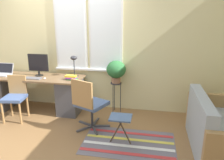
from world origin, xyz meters
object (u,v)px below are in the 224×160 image
(desk_chair_wooden, at_px, (15,96))
(office_chair_swivel, at_px, (89,103))
(book_stack, at_px, (71,77))
(potted_plant, at_px, (116,70))
(plant_stand, at_px, (116,87))
(folding_stool, at_px, (121,120))
(couch_loveseat, at_px, (218,132))
(monitor, at_px, (38,64))
(keyboard, at_px, (33,78))
(mouse, at_px, (45,78))
(laptop, at_px, (3,72))
(desk_lamp, at_px, (74,61))

(desk_chair_wooden, bearing_deg, office_chair_swivel, -13.61)
(book_stack, xyz_separation_m, potted_plant, (0.84, 0.25, 0.13))
(office_chair_swivel, xyz_separation_m, plant_stand, (0.34, 0.78, 0.05))
(book_stack, distance_m, folding_stool, 1.45)
(plant_stand, bearing_deg, book_stack, -163.58)
(book_stack, distance_m, couch_loveseat, 2.68)
(desk_chair_wooden, distance_m, folding_stool, 2.14)
(potted_plant, relative_size, folding_stool, 0.97)
(desk_chair_wooden, distance_m, plant_stand, 1.93)
(couch_loveseat, height_order, plant_stand, couch_loveseat)
(book_stack, relative_size, couch_loveseat, 0.16)
(monitor, bearing_deg, keyboard, -93.72)
(keyboard, distance_m, couch_loveseat, 3.39)
(desk_chair_wooden, height_order, office_chair_swivel, office_chair_swivel)
(office_chair_swivel, xyz_separation_m, potted_plant, (0.34, 0.78, 0.40))
(desk_chair_wooden, bearing_deg, couch_loveseat, -14.74)
(mouse, bearing_deg, couch_loveseat, -13.21)
(laptop, distance_m, desk_chair_wooden, 0.80)
(monitor, xyz_separation_m, desk_chair_wooden, (-0.23, -0.55, -0.51))
(laptop, bearing_deg, potted_plant, 3.79)
(monitor, xyz_separation_m, plant_stand, (1.59, 0.09, -0.43))
(desk_lamp, distance_m, desk_chair_wooden, 1.29)
(mouse, height_order, couch_loveseat, couch_loveseat)
(book_stack, distance_m, office_chair_swivel, 0.78)
(laptop, relative_size, plant_stand, 0.57)
(keyboard, height_order, plant_stand, keyboard)
(desk_lamp, bearing_deg, plant_stand, 0.33)
(monitor, distance_m, plant_stand, 1.65)
(laptop, relative_size, couch_loveseat, 0.25)
(laptop, distance_m, potted_plant, 2.39)
(mouse, xyz_separation_m, potted_plant, (1.36, 0.32, 0.15))
(desk_chair_wooden, bearing_deg, keyboard, 48.08)
(monitor, xyz_separation_m, folding_stool, (1.86, -1.03, -0.57))
(desk_chair_wooden, height_order, plant_stand, desk_chair_wooden)
(laptop, bearing_deg, desk_chair_wooden, -40.63)
(book_stack, distance_m, plant_stand, 0.90)
(keyboard, distance_m, mouse, 0.25)
(mouse, bearing_deg, keyboard, -179.32)
(mouse, height_order, desk_chair_wooden, desk_chair_wooden)
(keyboard, xyz_separation_m, potted_plant, (1.61, 0.32, 0.16))
(potted_plant, bearing_deg, plant_stand, 0.00)
(monitor, bearing_deg, desk_lamp, 6.77)
(office_chair_swivel, bearing_deg, desk_chair_wooden, 18.69)
(laptop, distance_m, monitor, 0.81)
(laptop, xyz_separation_m, potted_plant, (2.38, 0.16, 0.12))
(mouse, relative_size, potted_plant, 0.15)
(book_stack, bearing_deg, couch_loveseat, -17.31)
(desk_lamp, relative_size, desk_chair_wooden, 0.51)
(couch_loveseat, relative_size, folding_stool, 3.13)
(laptop, height_order, plant_stand, laptop)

